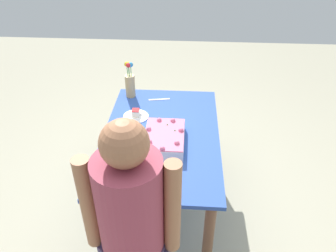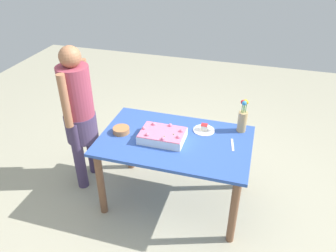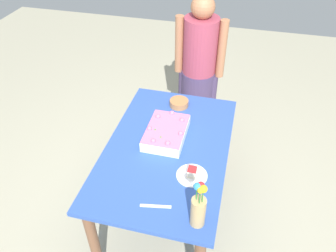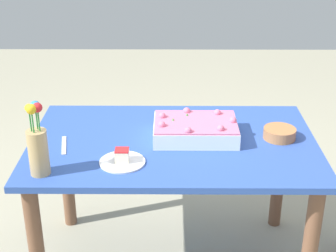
% 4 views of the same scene
% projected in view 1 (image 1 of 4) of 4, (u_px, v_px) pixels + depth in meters
% --- Properties ---
extents(ground_plane, '(8.00, 8.00, 0.00)m').
position_uv_depth(ground_plane, '(162.00, 202.00, 2.84)').
color(ground_plane, '#A8A389').
extents(dining_table, '(1.37, 0.86, 0.73)m').
position_uv_depth(dining_table, '(161.00, 146.00, 2.50)').
color(dining_table, '#2F51A4').
rests_on(dining_table, ground_plane).
extents(sheet_cake, '(0.40, 0.28, 0.11)m').
position_uv_depth(sheet_cake, '(164.00, 138.00, 2.32)').
color(sheet_cake, white).
rests_on(sheet_cake, dining_table).
extents(serving_plate_with_slice, '(0.20, 0.20, 0.07)m').
position_uv_depth(serving_plate_with_slice, '(136.00, 115.00, 2.62)').
color(serving_plate_with_slice, white).
rests_on(serving_plate_with_slice, dining_table).
extents(cake_knife, '(0.05, 0.19, 0.00)m').
position_uv_depth(cake_knife, '(159.00, 99.00, 2.85)').
color(cake_knife, silver).
rests_on(cake_knife, dining_table).
extents(flower_vase, '(0.08, 0.08, 0.32)m').
position_uv_depth(flower_vase, '(130.00, 83.00, 2.83)').
color(flower_vase, tan).
rests_on(flower_vase, dining_table).
extents(fruit_bowl, '(0.15, 0.15, 0.05)m').
position_uv_depth(fruit_bowl, '(159.00, 180.00, 1.99)').
color(fruit_bowl, '#B17545').
rests_on(fruit_bowl, dining_table).
extents(person_standing, '(0.31, 0.45, 1.49)m').
position_uv_depth(person_standing, '(133.00, 233.00, 1.55)').
color(person_standing, '#433558').
rests_on(person_standing, ground_plane).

